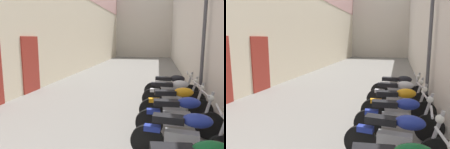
# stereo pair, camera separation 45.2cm
# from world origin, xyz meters

# --- Properties ---
(ground_plane) EXTENTS (41.81, 41.81, 0.00)m
(ground_plane) POSITION_xyz_m (0.00, 10.90, 0.00)
(ground_plane) COLOR slate
(building_left) EXTENTS (0.45, 25.81, 8.68)m
(building_left) POSITION_xyz_m (-3.38, 12.85, 4.38)
(building_left) COLOR beige
(building_left) RESTS_ON ground
(building_right) EXTENTS (0.45, 25.81, 6.74)m
(building_right) POSITION_xyz_m (3.39, 12.90, 3.37)
(building_right) COLOR beige
(building_right) RESTS_ON ground
(building_far_end) EXTENTS (9.37, 2.00, 6.91)m
(building_far_end) POSITION_xyz_m (0.00, 26.81, 3.45)
(building_far_end) COLOR beige
(building_far_end) RESTS_ON ground
(motorcycle_third) EXTENTS (1.85, 0.58, 1.04)m
(motorcycle_third) POSITION_xyz_m (2.25, 3.74, 0.50)
(motorcycle_third) COLOR black
(motorcycle_third) RESTS_ON ground
(motorcycle_fourth) EXTENTS (1.85, 0.58, 1.04)m
(motorcycle_fourth) POSITION_xyz_m (2.25, 4.74, 0.50)
(motorcycle_fourth) COLOR black
(motorcycle_fourth) RESTS_ON ground
(motorcycle_fifth) EXTENTS (1.84, 0.58, 1.04)m
(motorcycle_fifth) POSITION_xyz_m (2.25, 5.65, 0.50)
(motorcycle_fifth) COLOR black
(motorcycle_fifth) RESTS_ON ground
(motorcycle_sixth) EXTENTS (1.85, 0.58, 1.04)m
(motorcycle_sixth) POSITION_xyz_m (2.25, 6.66, 0.50)
(motorcycle_sixth) COLOR black
(motorcycle_sixth) RESTS_ON ground
(motorcycle_seventh) EXTENTS (1.85, 0.58, 1.04)m
(motorcycle_seventh) POSITION_xyz_m (2.25, 7.61, 0.50)
(motorcycle_seventh) COLOR black
(motorcycle_seventh) RESTS_ON ground
(street_lamp) EXTENTS (0.79, 0.18, 5.10)m
(street_lamp) POSITION_xyz_m (2.95, 6.95, 2.96)
(street_lamp) COLOR #47474C
(street_lamp) RESTS_ON ground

